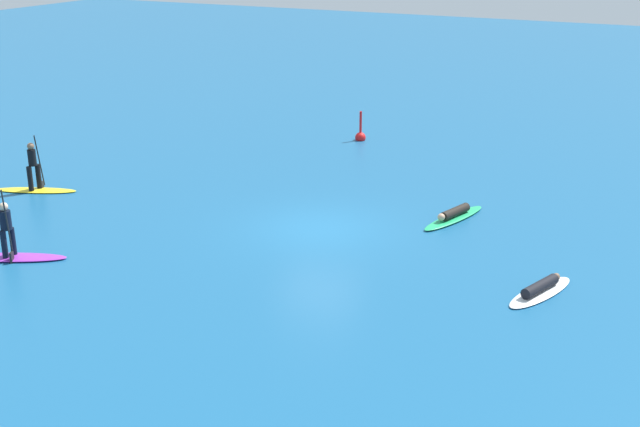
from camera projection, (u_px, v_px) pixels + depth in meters
The scene contains 6 objects.
ground_plane at pixel (320, 228), 26.34m from camera, with size 120.00×120.00×0.00m, color #195684.
surfer_on_green_board at pixel (454, 216), 27.08m from camera, with size 1.47×3.20×0.40m.
surfer_on_white_board at pixel (541, 289), 21.73m from camera, with size 1.55×2.78×0.37m.
surfer_on_yellow_board at pixel (35, 179), 29.79m from camera, with size 2.99×1.72×2.08m.
surfer_on_purple_board at pixel (9, 246), 23.86m from camera, with size 3.24×2.02×2.22m.
marker_buoy at pixel (360, 136), 36.76m from camera, with size 0.47×0.47×1.41m.
Camera 1 is at (10.90, -22.14, 9.24)m, focal length 46.91 mm.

